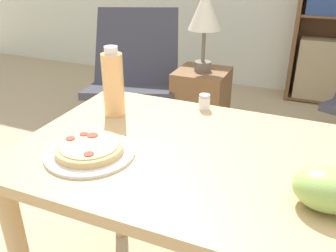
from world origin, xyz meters
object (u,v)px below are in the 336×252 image
bookshelf (334,24)px  salt_shaker (204,102)px  lounge_chair_near (136,94)px  pizza_on_plate (90,150)px  drink_bottle (114,83)px  side_table (201,109)px  table_lamp (205,14)px  grape_bunch (327,189)px

bookshelf → salt_shaker: bearing=-101.0°
lounge_chair_near → pizza_on_plate: bearing=-87.6°
drink_bottle → bookshelf: bookshelf is taller
side_table → table_lamp: bearing=90.0°
lounge_chair_near → side_table: lounge_chair_near is taller
drink_bottle → table_lamp: bearing=92.5°
grape_bunch → table_lamp: bearing=117.3°
drink_bottle → bookshelf: size_ratio=0.16×
pizza_on_plate → lounge_chair_near: 1.73m
grape_bunch → lounge_chair_near: lounge_chair_near is taller
lounge_chair_near → bookshelf: size_ratio=0.60×
grape_bunch → side_table: 1.72m
bookshelf → side_table: 1.54m
pizza_on_plate → table_lamp: size_ratio=0.50×
pizza_on_plate → table_lamp: bearing=95.1°
salt_shaker → table_lamp: (-0.33, 1.03, 0.16)m
pizza_on_plate → lounge_chair_near: size_ratio=0.28×
pizza_on_plate → side_table: bearing=95.1°
salt_shaker → side_table: (-0.33, 1.03, -0.49)m
side_table → table_lamp: 0.64m
grape_bunch → bookshelf: (0.02, 2.72, -0.07)m
pizza_on_plate → grape_bunch: grape_bunch is taller
lounge_chair_near → side_table: bearing=-26.9°
lounge_chair_near → grape_bunch: bearing=-70.9°
drink_bottle → salt_shaker: bearing=30.5°
bookshelf → drink_bottle: bearing=-106.5°
salt_shaker → side_table: salt_shaker is taller
bookshelf → table_lamp: size_ratio=3.01×
drink_bottle → lounge_chair_near: bearing=115.5°
lounge_chair_near → table_lamp: size_ratio=1.82×
salt_shaker → lounge_chair_near: bearing=129.0°
grape_bunch → drink_bottle: bearing=158.9°
grape_bunch → bookshelf: 2.72m
table_lamp → drink_bottle: bearing=-87.5°
grape_bunch → bookshelf: bearing=89.6°
bookshelf → side_table: (-0.78, -1.26, -0.43)m
pizza_on_plate → bookshelf: bearing=76.7°
bookshelf → side_table: bearing=-121.6°
salt_shaker → bookshelf: (0.44, 2.29, -0.05)m
grape_bunch → salt_shaker: grape_bunch is taller
salt_shaker → lounge_chair_near: 1.47m
grape_bunch → pizza_on_plate: bearing=-179.2°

